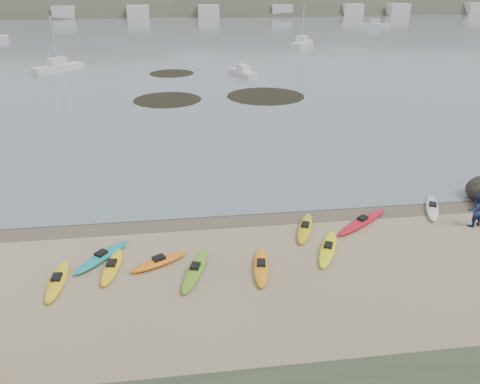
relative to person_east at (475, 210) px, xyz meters
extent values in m
plane|color=tan|center=(-12.58, 2.85, -0.97)|extent=(600.00, 600.00, 0.00)
plane|color=brown|center=(-12.58, 2.55, -0.97)|extent=(60.00, 60.00, 0.00)
ellipsoid|color=yellow|center=(-21.55, -2.67, -0.80)|extent=(0.80, 3.24, 0.34)
ellipsoid|color=orange|center=(-12.31, -2.72, -0.80)|extent=(1.23, 3.42, 0.34)
ellipsoid|color=yellow|center=(-9.32, 0.62, -0.80)|extent=(1.92, 3.46, 0.34)
ellipsoid|color=#6AAC22|center=(-15.39, -2.60, -0.80)|extent=(1.84, 3.79, 0.34)
ellipsoid|color=silver|center=(-1.24, 2.05, -0.80)|extent=(2.20, 3.55, 0.34)
ellipsoid|color=teal|center=(-19.86, -0.88, -0.80)|extent=(2.68, 3.20, 0.34)
ellipsoid|color=#FEFF15|center=(-8.72, -1.60, -0.80)|extent=(2.19, 3.62, 0.34)
ellipsoid|color=orange|center=(-17.08, -1.67, -0.80)|extent=(2.93, 2.02, 0.34)
ellipsoid|color=red|center=(-5.97, 0.94, -0.80)|extent=(4.04, 3.20, 0.34)
ellipsoid|color=yellow|center=(-19.25, -1.83, -0.80)|extent=(1.11, 3.17, 0.34)
imported|color=navy|center=(0.00, 0.00, 0.00)|extent=(1.07, 0.90, 1.95)
cylinder|color=black|center=(-17.02, 31.53, -0.95)|extent=(7.65, 7.65, 0.04)
cylinder|color=black|center=(-5.80, 31.86, -0.95)|extent=(8.99, 8.99, 0.04)
cylinder|color=black|center=(-16.56, 47.30, -0.95)|extent=(6.33, 6.33, 0.04)
cube|color=silver|center=(-32.89, 51.05, -0.45)|extent=(6.73, 6.74, 1.04)
cube|color=silver|center=(-6.66, 44.28, -0.57)|extent=(3.51, 5.95, 0.80)
cube|color=silver|center=(8.98, 72.87, -0.44)|extent=(5.97, 7.57, 1.07)
cube|color=silver|center=(38.10, 107.57, -0.42)|extent=(8.02, 5.76, 1.11)
ellipsoid|color=#384235|center=(-57.58, 197.85, -18.97)|extent=(220.00, 120.00, 80.00)
ellipsoid|color=#384235|center=(22.42, 192.85, -16.27)|extent=(200.00, 110.00, 68.00)
ellipsoid|color=#384235|center=(107.42, 202.85, -18.07)|extent=(230.00, 130.00, 76.00)
cube|color=beige|center=(-54.58, 147.85, 1.03)|extent=(7.00, 5.00, 4.00)
cube|color=beige|center=(-30.58, 147.85, 1.03)|extent=(7.00, 5.00, 4.00)
cube|color=beige|center=(-6.58, 147.85, 1.03)|extent=(7.00, 5.00, 4.00)
cube|color=beige|center=(17.42, 147.85, 1.03)|extent=(7.00, 5.00, 4.00)
cube|color=beige|center=(41.42, 147.85, 1.03)|extent=(7.00, 5.00, 4.00)
cube|color=beige|center=(65.42, 147.85, 1.03)|extent=(7.00, 5.00, 4.00)
cube|color=beige|center=(89.42, 147.85, 1.03)|extent=(7.00, 5.00, 4.00)
camera|label=1|loc=(-15.70, -20.88, 11.57)|focal=35.00mm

